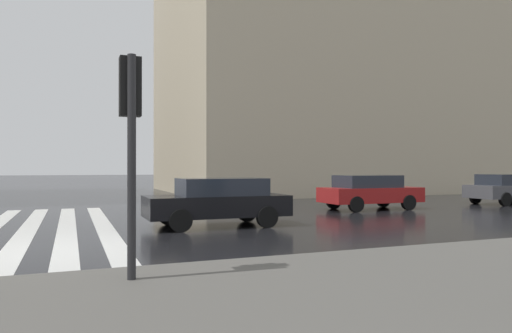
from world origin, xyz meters
TOP-DOWN VIEW (x-y plane):
  - ground_plane at (0.00, 0.00)m, footprint 220.00×220.00m
  - haussmann_block_corner at (20.63, -19.55)m, footprint 16.26×25.16m
  - traffic_signal_post at (-3.77, -1.32)m, footprint 0.44×0.30m
  - car_red at (5.50, -11.94)m, footprint 1.85×4.10m
  - car_dark_grey at (5.50, -19.78)m, footprint 1.85×4.10m
  - car_black at (2.50, -4.53)m, footprint 1.85×4.10m

SIDE VIEW (x-z plane):
  - ground_plane at x=0.00m, z-range 0.00..0.00m
  - car_red at x=5.50m, z-range 0.05..1.46m
  - car_dark_grey at x=5.50m, z-range 0.05..1.46m
  - car_black at x=2.50m, z-range 0.05..1.46m
  - traffic_signal_post at x=-3.77m, z-range 0.85..4.00m
  - haussmann_block_corner at x=20.63m, z-range -0.20..19.32m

